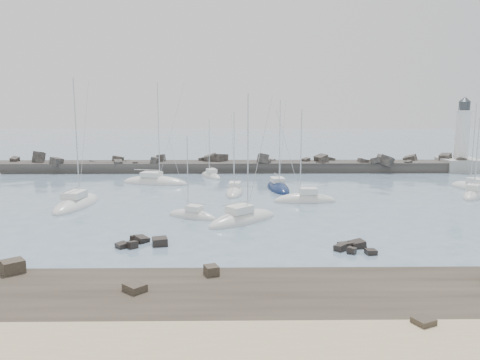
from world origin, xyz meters
name	(u,v)px	position (x,y,z in m)	size (l,w,h in m)	color
ground	(196,220)	(0.00, 0.00, 0.00)	(400.00, 400.00, 0.00)	slate
rock_shelf	(172,306)	(0.27, -21.99, 0.01)	(140.00, 12.15, 1.85)	#2C251E
rock_cluster_near	(144,243)	(-3.99, -8.80, 0.13)	(4.69, 3.32, 1.27)	black
rock_cluster_far	(353,248)	(14.35, -10.48, 0.07)	(3.47, 3.14, 1.16)	black
breakwater	(174,170)	(-7.14, 37.98, 0.31)	(115.00, 7.52, 5.32)	#2D2A28
lighthouse	(461,155)	(47.00, 38.00, 3.09)	(7.00, 7.00, 14.60)	#979792
sailboat_3	(77,205)	(-15.24, 7.26, 0.15)	(4.67, 10.99, 16.78)	silver
sailboat_4	(155,183)	(-8.42, 23.81, 0.14)	(11.31, 5.94, 16.94)	silver
sailboat_5	(192,216)	(-0.52, 1.15, 0.13)	(6.24, 4.51, 9.80)	silver
sailboat_6	(235,192)	(4.22, 15.45, 0.14)	(3.21, 7.96, 12.33)	silver
sailboat_7	(243,220)	(5.02, -0.84, 0.15)	(8.73, 8.31, 14.63)	silver
sailboat_8	(278,188)	(10.63, 18.54, 0.14)	(3.76, 9.18, 14.13)	#101F45
sailboat_9	(305,201)	(13.24, 9.43, 0.16)	(8.02, 2.62, 12.88)	silver
sailboat_10	(474,189)	(39.25, 17.63, 0.15)	(5.09, 8.96, 13.67)	silver
sailboat_12	(473,196)	(36.46, 12.39, 0.16)	(6.03, 7.09, 11.68)	silver
sailboat_13	(211,176)	(0.15, 30.47, 0.14)	(4.85, 6.97, 10.83)	silver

